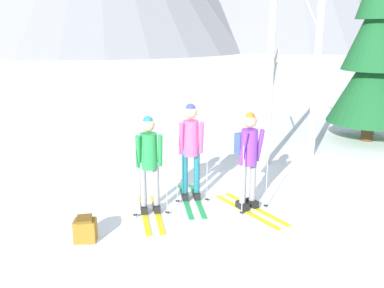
{
  "coord_description": "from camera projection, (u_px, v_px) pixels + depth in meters",
  "views": [
    {
      "loc": [
        -1.35,
        -7.13,
        3.15
      ],
      "look_at": [
        0.1,
        0.34,
        1.05
      ],
      "focal_mm": 40.91,
      "sensor_mm": 36.0,
      "label": 1
    }
  ],
  "objects": [
    {
      "name": "birch_tree_tall",
      "position": [
        270.0,
        84.0,
        9.72
      ],
      "size": [
        0.49,
        0.86,
        3.64
      ],
      "color": "silver",
      "rests_on": "ground"
    },
    {
      "name": "ground_plane",
      "position": [
        190.0,
        206.0,
        7.84
      ],
      "size": [
        400.0,
        400.0,
        0.0
      ],
      "primitive_type": "plane",
      "color": "white"
    },
    {
      "name": "skier_in_pink",
      "position": [
        191.0,
        146.0,
        7.86
      ],
      "size": [
        0.61,
        1.61,
        1.8
      ],
      "color": "green",
      "rests_on": "ground"
    },
    {
      "name": "pine_tree_near",
      "position": [
        377.0,
        48.0,
        11.53
      ],
      "size": [
        2.28,
        2.28,
        5.52
      ],
      "color": "#51381E",
      "rests_on": "ground"
    },
    {
      "name": "birch_tree_slender",
      "position": [
        319.0,
        42.0,
        10.1
      ],
      "size": [
        1.34,
        0.72,
        5.42
      ],
      "color": "silver",
      "rests_on": "ground"
    },
    {
      "name": "skier_in_green",
      "position": [
        149.0,
        159.0,
        7.31
      ],
      "size": [
        0.61,
        1.58,
        1.7
      ],
      "color": "yellow",
      "rests_on": "ground"
    },
    {
      "name": "backpack_on_snow_front",
      "position": [
        85.0,
        230.0,
        6.52
      ],
      "size": [
        0.35,
        0.29,
        0.38
      ],
      "color": "#99661E",
      "rests_on": "ground"
    },
    {
      "name": "skier_in_purple",
      "position": [
        248.0,
        156.0,
        7.46
      ],
      "size": [
        0.91,
        1.65,
        1.73
      ],
      "color": "yellow",
      "rests_on": "ground"
    }
  ]
}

